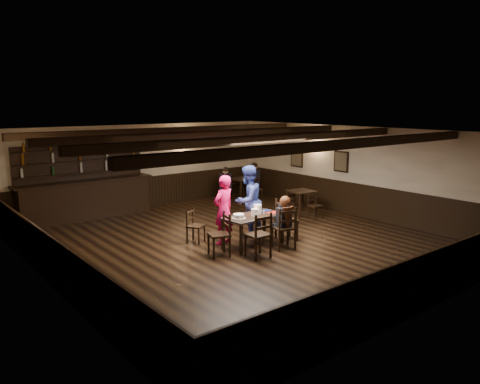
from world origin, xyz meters
TOP-DOWN VIEW (x-y plane):
  - ground at (0.00, 0.00)m, footprint 10.00×10.00m
  - room_shell at (0.01, 0.04)m, footprint 9.02×10.02m
  - dining_table at (0.09, -0.51)m, footprint 1.54×0.85m
  - chair_near_left at (-0.38, -1.30)m, footprint 0.51×0.49m
  - chair_near_right at (0.48, -1.20)m, footprint 0.59×0.58m
  - chair_end_left at (-0.90, -0.61)m, footprint 0.55×0.57m
  - chair_end_right at (0.98, -0.61)m, footprint 0.58×0.60m
  - chair_far_pushed at (-0.86, 0.65)m, footprint 0.52×0.52m
  - woman_pink at (-0.34, 0.10)m, footprint 0.68×0.51m
  - man_blue at (0.54, 0.25)m, footprint 1.03×0.88m
  - seated_person at (0.51, -1.13)m, footprint 0.34×0.51m
  - cake at (-0.36, -0.51)m, footprint 0.32×0.32m
  - plate_stack_a at (0.09, -0.56)m, footprint 0.18×0.18m
  - plate_stack_b at (0.29, -0.43)m, footprint 0.19×0.19m
  - tea_light at (0.16, -0.44)m, footprint 0.05×0.05m
  - salt_shaker at (0.40, -0.54)m, footprint 0.04×0.04m
  - pepper_shaker at (0.57, -0.59)m, footprint 0.04×0.04m
  - drink_glass at (0.33, -0.39)m, footprint 0.08×0.08m
  - menu_red at (0.65, -0.59)m, footprint 0.32×0.23m
  - menu_blue at (0.64, -0.31)m, footprint 0.27×0.19m
  - bar_counter at (-2.02, 4.72)m, footprint 4.01×0.70m
  - back_table_a at (3.29, 1.02)m, footprint 0.79×0.79m
  - back_table_b at (3.37, 3.99)m, footprint 0.84×0.84m
  - bg_patron_left at (2.46, 3.76)m, footprint 0.34×0.43m
  - bg_patron_right at (3.82, 3.85)m, footprint 0.33×0.44m

SIDE VIEW (x-z plane):
  - ground at x=0.00m, z-range 0.00..0.00m
  - chair_far_pushed at x=-0.86m, z-range 0.07..0.90m
  - chair_end_left at x=-0.90m, z-range 0.08..1.06m
  - chair_near_right at x=0.48m, z-range 0.09..1.11m
  - chair_end_right at x=0.98m, z-range 0.09..1.12m
  - chair_near_left at x=-0.38m, z-range 0.09..1.12m
  - back_table_a at x=3.29m, z-range 0.27..1.02m
  - back_table_b at x=3.37m, z-range 0.28..1.03m
  - dining_table at x=0.09m, z-range 0.29..1.04m
  - bar_counter at x=-2.02m, z-range -0.37..1.83m
  - menu_red at x=0.65m, z-range 0.75..0.76m
  - menu_blue at x=0.64m, z-range 0.75..0.76m
  - tea_light at x=0.16m, z-range 0.75..0.81m
  - cake at x=-0.36m, z-range 0.75..0.85m
  - salt_shaker at x=0.40m, z-range 0.75..0.84m
  - pepper_shaker at x=0.57m, z-range 0.75..0.84m
  - drink_glass at x=0.33m, z-range 0.75..0.88m
  - seated_person at x=0.51m, z-range 0.42..1.25m
  - plate_stack_a at x=0.09m, z-range 0.75..0.92m
  - woman_pink at x=-0.34m, z-range 0.00..1.68m
  - bg_patron_left at x=2.46m, z-range 0.47..1.25m
  - plate_stack_b at x=0.29m, z-range 0.75..0.98m
  - bg_patron_right at x=3.82m, z-range 0.47..1.28m
  - man_blue at x=0.54m, z-range 0.00..1.83m
  - room_shell at x=0.01m, z-range 0.39..3.10m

